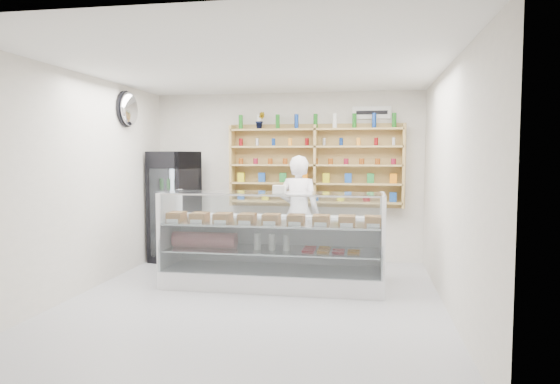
# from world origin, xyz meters

# --- Properties ---
(room) EXTENTS (5.00, 5.00, 5.00)m
(room) POSITION_xyz_m (0.00, 0.00, 1.40)
(room) COLOR #99999D
(room) RESTS_ON ground
(display_counter) EXTENTS (2.93, 0.87, 1.28)m
(display_counter) POSITION_xyz_m (0.10, 0.69, 0.35)
(display_counter) COLOR white
(display_counter) RESTS_ON floor
(shop_worker) EXTENTS (0.69, 0.50, 1.76)m
(shop_worker) POSITION_xyz_m (0.30, 1.80, 0.88)
(shop_worker) COLOR white
(shop_worker) RESTS_ON floor
(drinks_cooler) EXTENTS (0.80, 0.79, 1.82)m
(drinks_cooler) POSITION_xyz_m (-1.79, 1.98, 0.92)
(drinks_cooler) COLOR black
(drinks_cooler) RESTS_ON floor
(wall_shelving) EXTENTS (2.84, 0.28, 1.33)m
(wall_shelving) POSITION_xyz_m (0.50, 2.34, 1.59)
(wall_shelving) COLOR tan
(wall_shelving) RESTS_ON back_wall
(potted_plant) EXTENTS (0.19, 0.17, 0.28)m
(potted_plant) POSITION_xyz_m (-0.42, 2.34, 2.34)
(potted_plant) COLOR #1E6626
(potted_plant) RESTS_ON wall_shelving
(security_mirror) EXTENTS (0.15, 0.50, 0.50)m
(security_mirror) POSITION_xyz_m (-2.17, 1.20, 2.45)
(security_mirror) COLOR silver
(security_mirror) RESTS_ON left_wall
(wall_sign) EXTENTS (0.62, 0.03, 0.20)m
(wall_sign) POSITION_xyz_m (1.40, 2.47, 2.45)
(wall_sign) COLOR white
(wall_sign) RESTS_ON back_wall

